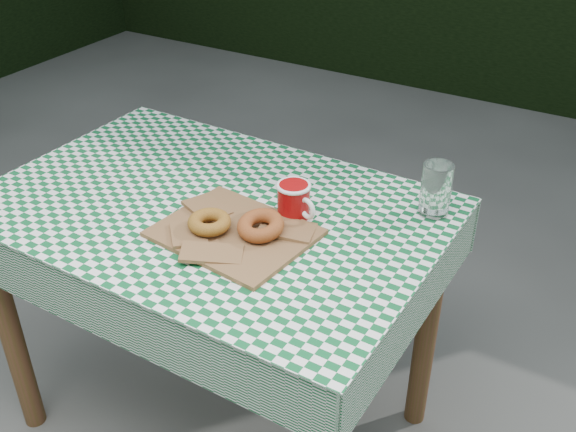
# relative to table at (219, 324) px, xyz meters

# --- Properties ---
(ground) EXTENTS (60.00, 60.00, 0.00)m
(ground) POSITION_rel_table_xyz_m (-0.10, 0.01, -0.38)
(ground) COLOR #484944
(ground) RESTS_ON ground
(table) EXTENTS (1.11, 0.75, 0.75)m
(table) POSITION_rel_table_xyz_m (0.00, 0.00, 0.00)
(table) COLOR brown
(table) RESTS_ON ground
(tablecloth) EXTENTS (1.13, 0.77, 0.01)m
(tablecloth) POSITION_rel_table_xyz_m (0.00, 0.00, 0.38)
(tablecloth) COLOR #0C5227
(tablecloth) RESTS_ON table
(paper_bag) EXTENTS (0.36, 0.30, 0.02)m
(paper_bag) POSITION_rel_table_xyz_m (0.13, -0.08, 0.39)
(paper_bag) COLOR brown
(paper_bag) RESTS_ON tablecloth
(bagel_front) EXTENTS (0.11, 0.11, 0.03)m
(bagel_front) POSITION_rel_table_xyz_m (0.08, -0.11, 0.41)
(bagel_front) COLOR #9C6A20
(bagel_front) RESTS_ON paper_bag
(bagel_back) EXTENTS (0.12, 0.12, 0.03)m
(bagel_back) POSITION_rel_table_xyz_m (0.18, -0.06, 0.42)
(bagel_back) COLOR brown
(bagel_back) RESTS_ON paper_bag
(coffee_mug) EXTENTS (0.20, 0.20, 0.09)m
(coffee_mug) POSITION_rel_table_xyz_m (0.20, 0.06, 0.42)
(coffee_mug) COLOR #94090A
(coffee_mug) RESTS_ON tablecloth
(drinking_glass) EXTENTS (0.08, 0.08, 0.13)m
(drinking_glass) POSITION_rel_table_xyz_m (0.48, 0.24, 0.45)
(drinking_glass) COLOR white
(drinking_glass) RESTS_ON tablecloth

